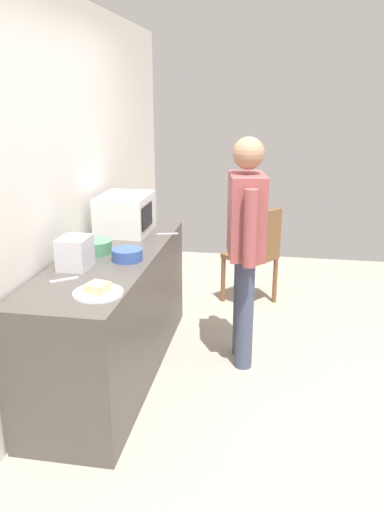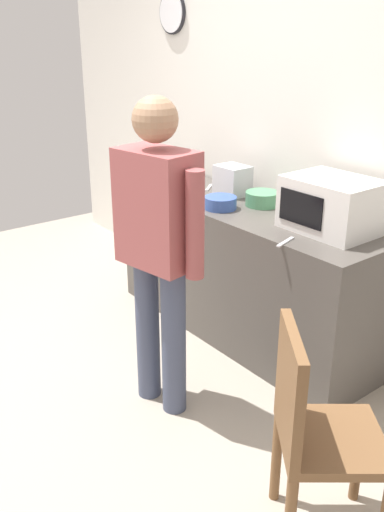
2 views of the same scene
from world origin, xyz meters
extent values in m
plane|color=#9E9384|center=(0.00, 0.00, 0.00)|extent=(6.00, 6.00, 0.00)
cube|color=silver|center=(0.00, 1.60, 1.30)|extent=(5.40, 0.10, 2.60)
cube|color=#4C4742|center=(0.05, 1.22, 0.45)|extent=(2.00, 0.62, 0.89)
cube|color=silver|center=(0.66, 1.29, 1.04)|extent=(0.50, 0.38, 0.30)
cube|color=black|center=(0.60, 1.10, 1.04)|extent=(0.30, 0.01, 0.18)
cylinder|color=white|center=(-0.64, 1.06, 0.90)|extent=(0.28, 0.28, 0.01)
cube|color=#E1B482|center=(-0.64, 1.06, 0.93)|extent=(0.14, 0.14, 0.05)
cylinder|color=#33519E|center=(-0.04, 1.07, 0.93)|extent=(0.21, 0.21, 0.08)
cylinder|color=#4C8E60|center=(0.08, 1.33, 0.94)|extent=(0.22, 0.22, 0.09)
cube|color=silver|center=(-0.24, 1.35, 0.99)|extent=(0.22, 0.18, 0.20)
cube|color=silver|center=(0.64, 0.95, 0.90)|extent=(0.07, 0.17, 0.01)
cube|color=silver|center=(-0.47, 1.33, 0.90)|extent=(0.12, 0.14, 0.01)
cylinder|color=#404861|center=(0.46, 0.33, 0.42)|extent=(0.13, 0.13, 0.84)
cylinder|color=#404861|center=(0.26, 0.30, 0.42)|extent=(0.13, 0.13, 0.84)
cube|color=#9E4C4C|center=(0.36, 0.32, 1.13)|extent=(0.43, 0.30, 0.58)
cylinder|color=#9E4C4C|center=(0.61, 0.36, 1.10)|extent=(0.09, 0.09, 0.52)
cylinder|color=#9E4C4C|center=(0.11, 0.28, 1.10)|extent=(0.09, 0.09, 0.52)
sphere|color=#A37A5B|center=(0.36, 0.32, 1.56)|extent=(0.22, 0.22, 0.22)
cylinder|color=brown|center=(1.75, 0.36, 0.23)|extent=(0.04, 0.04, 0.45)
cylinder|color=brown|center=(1.47, 0.58, 0.23)|extent=(0.04, 0.04, 0.45)
cylinder|color=brown|center=(1.53, 0.08, 0.23)|extent=(0.04, 0.04, 0.45)
cylinder|color=brown|center=(1.25, 0.30, 0.23)|extent=(0.04, 0.04, 0.45)
cube|color=brown|center=(1.50, 0.33, 0.47)|extent=(0.56, 0.56, 0.04)
cube|color=brown|center=(1.39, 0.19, 0.71)|extent=(0.34, 0.28, 0.45)
camera|label=1|loc=(-3.05, 0.12, 1.93)|focal=34.76mm
camera|label=2|loc=(2.54, -1.17, 1.95)|focal=39.32mm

